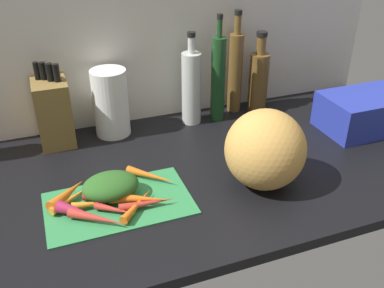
{
  "coord_description": "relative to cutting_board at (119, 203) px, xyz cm",
  "views": [
    {
      "loc": [
        -37.87,
        -101.91,
        70.12
      ],
      "look_at": [
        -2.78,
        -8.23,
        12.9
      ],
      "focal_mm": 40.29,
      "sensor_mm": 36.0,
      "label": 1
    }
  ],
  "objects": [
    {
      "name": "ground_plane",
      "position": [
        24.16,
        10.21,
        -1.9
      ],
      "size": [
        170.0,
        80.0,
        3.0
      ],
      "primitive_type": "cube",
      "color": "black"
    },
    {
      "name": "wall_back",
      "position": [
        24.16,
        48.71,
        29.6
      ],
      "size": [
        170.0,
        3.0,
        60.0
      ],
      "primitive_type": "cube",
      "color": "silver",
      "rests_on": "ground_plane"
    },
    {
      "name": "cutting_board",
      "position": [
        0.0,
        0.0,
        0.0
      ],
      "size": [
        37.9,
        22.81,
        0.8
      ],
      "primitive_type": "cube",
      "color": "#338C4C",
      "rests_on": "ground_plane"
    },
    {
      "name": "carrot_0",
      "position": [
        4.05,
        -4.45,
        1.56
      ],
      "size": [
        11.3,
        11.75,
        2.31
      ],
      "primitive_type": "cone",
      "rotation": [
        0.0,
        1.57,
        0.81
      ],
      "color": "orange",
      "rests_on": "cutting_board"
    },
    {
      "name": "carrot_1",
      "position": [
        4.84,
        -2.78,
        2.01
      ],
      "size": [
        15.09,
        9.09,
        3.23
      ],
      "primitive_type": "cone",
      "rotation": [
        0.0,
        1.57,
        -0.42
      ],
      "color": "orange",
      "rests_on": "cutting_board"
    },
    {
      "name": "carrot_2",
      "position": [
        -0.81,
        1.22,
        1.96
      ],
      "size": [
        10.7,
        5.67,
        3.13
      ],
      "primitive_type": "cone",
      "rotation": [
        0.0,
        1.57,
        0.26
      ],
      "color": "#B2264C",
      "rests_on": "cutting_board"
    },
    {
      "name": "carrot_3",
      "position": [
        -6.66,
        -6.44,
        1.73
      ],
      "size": [
        13.51,
        11.32,
        2.66
      ],
      "primitive_type": "cone",
      "rotation": [
        0.0,
        1.57,
        -0.66
      ],
      "color": "red",
      "rests_on": "cutting_board"
    },
    {
      "name": "carrot_4",
      "position": [
        -12.21,
        5.68,
        2.2
      ],
      "size": [
        11.75,
        11.89,
        3.6
      ],
      "primitive_type": "cone",
      "rotation": [
        0.0,
        1.57,
        0.8
      ],
      "color": "orange",
      "rests_on": "cutting_board"
    },
    {
      "name": "carrot_5",
      "position": [
        -10.96,
        -2.37,
        2.07
      ],
      "size": [
        10.28,
        9.56,
        3.34
      ],
      "primitive_type": "cone",
      "rotation": [
        0.0,
        1.57,
        -0.72
      ],
      "color": "#B2264C",
      "rests_on": "cutting_board"
    },
    {
      "name": "carrot_6",
      "position": [
        -6.78,
        -0.02,
        1.49
      ],
      "size": [
        10.5,
        3.55,
        2.17
      ],
      "primitive_type": "cone",
      "rotation": [
        0.0,
        1.57,
        -0.14
      ],
      "color": "orange",
      "rests_on": "cutting_board"
    },
    {
      "name": "carrot_7",
      "position": [
        -1.91,
        -4.2,
        1.42
      ],
      "size": [
        9.55,
        8.1,
        2.04
      ],
      "primitive_type": "cone",
      "rotation": [
        0.0,
        1.57,
        -0.66
      ],
      "color": "red",
      "rests_on": "cutting_board"
    },
    {
      "name": "carrot_8",
      "position": [
        10.73,
        7.05,
        1.63
      ],
      "size": [
        12.22,
        12.29,
        2.46
      ],
      "primitive_type": "cone",
      "rotation": [
        0.0,
        1.57,
        -0.79
      ],
      "color": "orange",
      "rests_on": "cutting_board"
    },
    {
      "name": "carrot_9",
      "position": [
        6.63,
        -4.82,
        1.55
      ],
      "size": [
        14.85,
        3.27,
        2.29
      ],
      "primitive_type": "cone",
      "rotation": [
        0.0,
        1.57,
        -0.07
      ],
      "color": "red",
      "rests_on": "cutting_board"
    },
    {
      "name": "carrot_10",
      "position": [
        -3.77,
        1.89,
        1.53
      ],
      "size": [
        10.32,
        6.27,
        2.26
      ],
      "primitive_type": "cone",
      "rotation": [
        0.0,
        1.57,
        -0.42
      ],
      "color": "red",
      "rests_on": "cutting_board"
    },
    {
      "name": "carrot_11",
      "position": [
        -11.48,
        4.22,
        1.46
      ],
      "size": [
        12.1,
        9.58,
        2.13
      ],
      "primitive_type": "cone",
      "rotation": [
        0.0,
        1.57,
        0.63
      ],
      "color": "orange",
      "rests_on": "cutting_board"
    },
    {
      "name": "carrot_greens_pile",
      "position": [
        -1.16,
        3.2,
        3.58
      ],
      "size": [
        15.01,
        11.55,
        6.35
      ],
      "primitive_type": "ellipsoid",
      "color": "#2D6023",
      "rests_on": "cutting_board"
    },
    {
      "name": "winter_squash",
      "position": [
        39.93,
        -4.87,
        10.74
      ],
      "size": [
        22.1,
        21.95,
        22.28
      ],
      "primitive_type": "ellipsoid",
      "color": "gold",
      "rests_on": "ground_plane"
    },
    {
      "name": "knife_block",
      "position": [
        -11.53,
        41.09,
        10.58
      ],
      "size": [
        10.56,
        16.09,
        26.84
      ],
      "color": "olive",
      "rests_on": "ground_plane"
    },
    {
      "name": "paper_towel_roll",
      "position": [
        6.79,
        39.71,
        10.92
      ],
      "size": [
        11.64,
        11.64,
        22.65
      ],
      "primitive_type": "cylinder",
      "color": "white",
      "rests_on": "ground_plane"
    },
    {
      "name": "bottle_0",
      "position": [
        34.87,
        38.59,
        12.87
      ],
      "size": [
        6.78,
        6.78,
        32.46
      ],
      "color": "silver",
      "rests_on": "ground_plane"
    },
    {
      "name": "bottle_1",
      "position": [
        44.37,
        37.48,
        15.23
      ],
      "size": [
        5.03,
        5.03,
        37.73
      ],
      "color": "#19421E",
      "rests_on": "ground_plane"
    },
    {
      "name": "bottle_2",
      "position": [
        53.4,
        42.43,
        15.2
      ],
      "size": [
        5.11,
        5.11,
        37.26
      ],
      "color": "brown",
      "rests_on": "ground_plane"
    },
    {
      "name": "bottle_3",
      "position": [
        62.06,
        40.35,
        11.55
      ],
      "size": [
        7.19,
        7.19,
        29.56
      ],
      "color": "brown",
      "rests_on": "ground_plane"
    },
    {
      "name": "dish_rack",
      "position": [
        88.98,
        12.87,
        5.81
      ],
      "size": [
        29.31,
        19.5,
        12.42
      ],
      "primitive_type": "cube",
      "color": "#2838AD",
      "rests_on": "ground_plane"
    }
  ]
}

